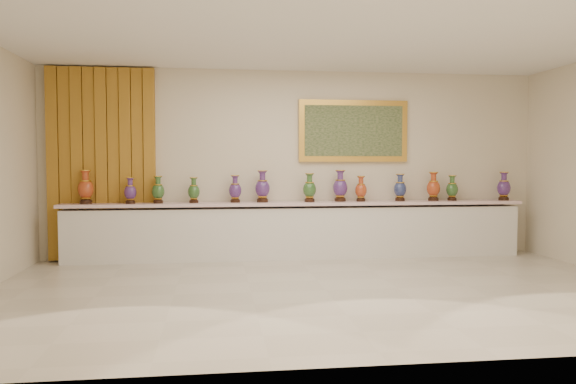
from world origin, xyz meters
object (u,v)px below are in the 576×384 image
object	(u,v)px
vase_0	(86,189)
vase_1	(130,192)
counter	(298,231)
vase_2	(158,191)

from	to	relation	value
vase_0	vase_1	bearing A→B (deg)	-4.44
counter	vase_2	world-z (taller)	vase_2
vase_1	vase_2	xyz separation A→B (m)	(0.41, 0.03, 0.01)
vase_0	vase_2	size ratio (longest dim) A/B	1.22
vase_0	vase_2	world-z (taller)	vase_0
counter	vase_0	bearing A→B (deg)	179.97
counter	vase_2	size ratio (longest dim) A/B	17.40
vase_1	counter	bearing A→B (deg)	1.10
vase_0	vase_1	world-z (taller)	vase_0
vase_0	vase_2	distance (m)	1.08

